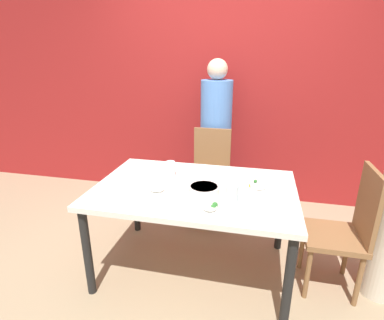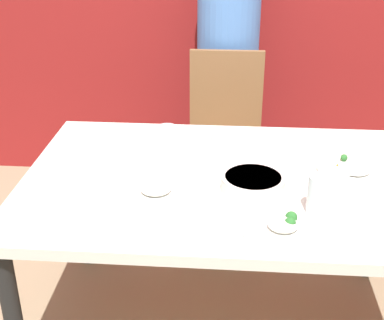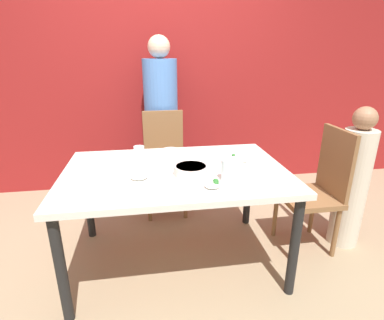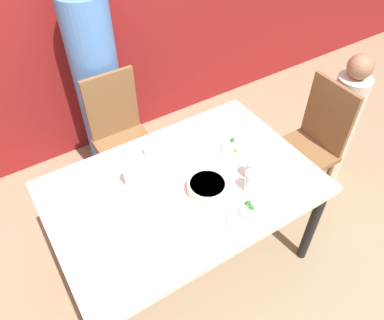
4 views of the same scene
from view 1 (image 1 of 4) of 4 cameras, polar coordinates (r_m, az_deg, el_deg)
ground_plane at (r=2.63m, az=0.47°, el=-19.73°), size 10.00×10.00×0.00m
wall_back at (r=3.49m, az=5.86°, el=14.27°), size 10.00×0.06×2.70m
dining_table at (r=2.27m, az=0.51°, el=-6.79°), size 1.48×0.98×0.73m
chair_adult_spot at (r=3.09m, az=3.45°, el=-2.57°), size 0.40×0.40×0.95m
chair_child_spot at (r=2.41m, az=27.24°, el=-11.50°), size 0.40×0.40×0.95m
person_adult at (r=3.32m, az=4.50°, el=3.52°), size 0.34×0.34×1.63m
bowl_curry at (r=2.12m, az=2.30°, el=-5.68°), size 0.22×0.22×0.06m
plate_rice_adult at (r=2.24m, az=12.48°, el=-5.18°), size 0.26×0.26×0.05m
plate_rice_child at (r=1.89m, az=3.16°, el=-9.54°), size 0.22×0.22×0.06m
plate_noodles at (r=2.15m, az=-6.02°, el=-5.95°), size 0.27×0.27×0.04m
bowl_rice_small at (r=2.52m, az=1.99°, el=-1.69°), size 0.13×0.13×0.04m
glass_water_tall at (r=2.04m, az=9.60°, el=-6.24°), size 0.08×0.08×0.11m
glass_water_short at (r=2.42m, az=-4.13°, el=-1.67°), size 0.07×0.07×0.12m
glass_water_center at (r=1.97m, az=7.50°, el=-6.77°), size 0.07×0.07×0.13m
napkin_folded at (r=2.43m, az=5.79°, el=-3.12°), size 0.14×0.14×0.01m
fork_steel at (r=2.65m, az=-6.68°, el=-1.18°), size 0.18×0.08×0.01m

